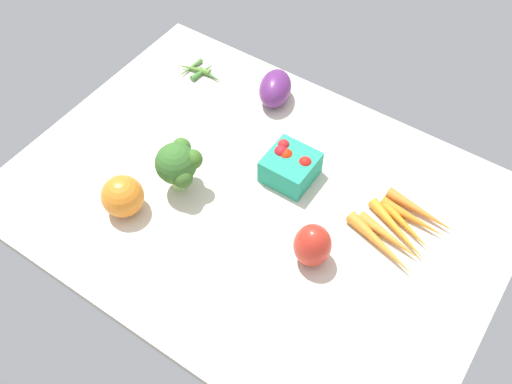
{
  "coord_description": "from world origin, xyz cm",
  "views": [
    {
      "loc": [
        -42.25,
        62.31,
        102.4
      ],
      "look_at": [
        0.0,
        0.0,
        4.0
      ],
      "focal_mm": 41.0,
      "sensor_mm": 36.0,
      "label": 1
    }
  ],
  "objects_px": {
    "berry_basket": "(290,166)",
    "carrot_bunch": "(400,229)",
    "broccoli_head": "(178,164)",
    "eggplant": "(275,89)",
    "okra_pile": "(198,71)",
    "heirloom_tomato_orange": "(123,196)",
    "bell_pepper_red": "(312,245)"
  },
  "relations": [
    {
      "from": "berry_basket",
      "to": "bell_pepper_red",
      "type": "height_order",
      "value": "bell_pepper_red"
    },
    {
      "from": "berry_basket",
      "to": "okra_pile",
      "type": "bearing_deg",
      "value": -22.67
    },
    {
      "from": "carrot_bunch",
      "to": "eggplant",
      "type": "bearing_deg",
      "value": -23.38
    },
    {
      "from": "berry_basket",
      "to": "broccoli_head",
      "type": "height_order",
      "value": "broccoli_head"
    },
    {
      "from": "carrot_bunch",
      "to": "eggplant",
      "type": "distance_m",
      "value": 0.46
    },
    {
      "from": "broccoli_head",
      "to": "eggplant",
      "type": "bearing_deg",
      "value": -93.47
    },
    {
      "from": "berry_basket",
      "to": "eggplant",
      "type": "height_order",
      "value": "eggplant"
    },
    {
      "from": "heirloom_tomato_orange",
      "to": "berry_basket",
      "type": "bearing_deg",
      "value": -131.3
    },
    {
      "from": "eggplant",
      "to": "bell_pepper_red",
      "type": "height_order",
      "value": "bell_pepper_red"
    },
    {
      "from": "berry_basket",
      "to": "carrot_bunch",
      "type": "distance_m",
      "value": 0.27
    },
    {
      "from": "broccoli_head",
      "to": "heirloom_tomato_orange",
      "type": "xyz_separation_m",
      "value": [
        0.06,
        0.11,
        -0.03
      ]
    },
    {
      "from": "heirloom_tomato_orange",
      "to": "bell_pepper_red",
      "type": "relative_size",
      "value": 0.89
    },
    {
      "from": "berry_basket",
      "to": "carrot_bunch",
      "type": "height_order",
      "value": "berry_basket"
    },
    {
      "from": "okra_pile",
      "to": "eggplant",
      "type": "height_order",
      "value": "eggplant"
    },
    {
      "from": "bell_pepper_red",
      "to": "berry_basket",
      "type": "bearing_deg",
      "value": -46.67
    },
    {
      "from": "berry_basket",
      "to": "heirloom_tomato_orange",
      "type": "relative_size",
      "value": 1.16
    },
    {
      "from": "berry_basket",
      "to": "broccoli_head",
      "type": "relative_size",
      "value": 0.85
    },
    {
      "from": "berry_basket",
      "to": "carrot_bunch",
      "type": "relative_size",
      "value": 0.51
    },
    {
      "from": "carrot_bunch",
      "to": "okra_pile",
      "type": "distance_m",
      "value": 0.66
    },
    {
      "from": "carrot_bunch",
      "to": "broccoli_head",
      "type": "distance_m",
      "value": 0.48
    },
    {
      "from": "broccoli_head",
      "to": "okra_pile",
      "type": "relative_size",
      "value": 0.86
    },
    {
      "from": "okra_pile",
      "to": "carrot_bunch",
      "type": "bearing_deg",
      "value": 166.25
    },
    {
      "from": "berry_basket",
      "to": "heirloom_tomato_orange",
      "type": "distance_m",
      "value": 0.36
    },
    {
      "from": "berry_basket",
      "to": "okra_pile",
      "type": "relative_size",
      "value": 0.73
    },
    {
      "from": "broccoli_head",
      "to": "bell_pepper_red",
      "type": "distance_m",
      "value": 0.33
    },
    {
      "from": "carrot_bunch",
      "to": "broccoli_head",
      "type": "height_order",
      "value": "broccoli_head"
    },
    {
      "from": "bell_pepper_red",
      "to": "okra_pile",
      "type": "bearing_deg",
      "value": -30.95
    },
    {
      "from": "berry_basket",
      "to": "bell_pepper_red",
      "type": "xyz_separation_m",
      "value": [
        -0.15,
        0.16,
        0.02
      ]
    },
    {
      "from": "broccoli_head",
      "to": "eggplant",
      "type": "distance_m",
      "value": 0.34
    },
    {
      "from": "carrot_bunch",
      "to": "broccoli_head",
      "type": "bearing_deg",
      "value": 19.39
    },
    {
      "from": "carrot_bunch",
      "to": "eggplant",
      "type": "height_order",
      "value": "eggplant"
    },
    {
      "from": "okra_pile",
      "to": "heirloom_tomato_orange",
      "type": "bearing_deg",
      "value": 107.7
    }
  ]
}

